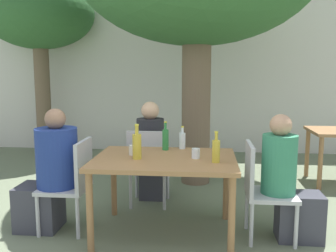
{
  "coord_description": "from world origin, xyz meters",
  "views": [
    {
      "loc": [
        0.36,
        -3.35,
        1.53
      ],
      "look_at": [
        0.0,
        0.3,
        0.99
      ],
      "focal_mm": 40.0,
      "sensor_mm": 36.0,
      "label": 1
    }
  ],
  "objects_px": {
    "patio_chair_0": "(73,180)",
    "person_seated_0": "(50,175)",
    "drinking_glass_0": "(133,150)",
    "patio_chair_1": "(261,186)",
    "person_seated_1": "(288,185)",
    "dining_table_front": "(165,166)",
    "drinking_glass_1": "(196,153)",
    "green_bottle_2": "(165,139)",
    "water_bottle_0": "(182,140)",
    "person_seated_2": "(152,156)",
    "tree_far": "(39,16)",
    "oil_cruet_3": "(216,150)",
    "patio_chair_2": "(149,164)",
    "oil_cruet_1": "(137,145)"
  },
  "relations": [
    {
      "from": "dining_table_front",
      "to": "drinking_glass_1",
      "type": "distance_m",
      "value": 0.31
    },
    {
      "from": "drinking_glass_0",
      "to": "patio_chair_1",
      "type": "bearing_deg",
      "value": -3.68
    },
    {
      "from": "person_seated_2",
      "to": "green_bottle_2",
      "type": "bearing_deg",
      "value": 110.74
    },
    {
      "from": "patio_chair_2",
      "to": "person_seated_1",
      "type": "distance_m",
      "value": 1.55
    },
    {
      "from": "patio_chair_0",
      "to": "patio_chair_2",
      "type": "distance_m",
      "value": 0.94
    },
    {
      "from": "oil_cruet_3",
      "to": "drinking_glass_1",
      "type": "relative_size",
      "value": 2.98
    },
    {
      "from": "water_bottle_0",
      "to": "drinking_glass_1",
      "type": "relative_size",
      "value": 2.53
    },
    {
      "from": "patio_chair_2",
      "to": "person_seated_1",
      "type": "height_order",
      "value": "person_seated_1"
    },
    {
      "from": "person_seated_2",
      "to": "drinking_glass_0",
      "type": "distance_m",
      "value": 0.91
    },
    {
      "from": "dining_table_front",
      "to": "patio_chair_1",
      "type": "height_order",
      "value": "patio_chair_1"
    },
    {
      "from": "person_seated_0",
      "to": "water_bottle_0",
      "type": "distance_m",
      "value": 1.35
    },
    {
      "from": "patio_chair_1",
      "to": "water_bottle_0",
      "type": "height_order",
      "value": "water_bottle_0"
    },
    {
      "from": "green_bottle_2",
      "to": "oil_cruet_3",
      "type": "bearing_deg",
      "value": -43.87
    },
    {
      "from": "patio_chair_0",
      "to": "person_seated_0",
      "type": "bearing_deg",
      "value": -90.0
    },
    {
      "from": "patio_chair_0",
      "to": "drinking_glass_1",
      "type": "relative_size",
      "value": 9.59
    },
    {
      "from": "patio_chair_1",
      "to": "person_seated_1",
      "type": "distance_m",
      "value": 0.24
    },
    {
      "from": "patio_chair_1",
      "to": "tree_far",
      "type": "bearing_deg",
      "value": 47.13
    },
    {
      "from": "patio_chair_0",
      "to": "green_bottle_2",
      "type": "bearing_deg",
      "value": 111.37
    },
    {
      "from": "dining_table_front",
      "to": "oil_cruet_3",
      "type": "relative_size",
      "value": 4.74
    },
    {
      "from": "person_seated_1",
      "to": "green_bottle_2",
      "type": "xyz_separation_m",
      "value": [
        -1.15,
        0.33,
        0.34
      ]
    },
    {
      "from": "patio_chair_0",
      "to": "person_seated_0",
      "type": "height_order",
      "value": "person_seated_0"
    },
    {
      "from": "water_bottle_0",
      "to": "drinking_glass_0",
      "type": "height_order",
      "value": "water_bottle_0"
    },
    {
      "from": "patio_chair_0",
      "to": "person_seated_2",
      "type": "bearing_deg",
      "value": 146.62
    },
    {
      "from": "patio_chair_1",
      "to": "patio_chair_2",
      "type": "xyz_separation_m",
      "value": [
        -1.14,
        0.71,
        0.0
      ]
    },
    {
      "from": "oil_cruet_3",
      "to": "drinking_glass_0",
      "type": "distance_m",
      "value": 0.81
    },
    {
      "from": "patio_chair_2",
      "to": "oil_cruet_3",
      "type": "bearing_deg",
      "value": 130.44
    },
    {
      "from": "dining_table_front",
      "to": "person_seated_0",
      "type": "height_order",
      "value": "person_seated_0"
    },
    {
      "from": "patio_chair_0",
      "to": "tree_far",
      "type": "bearing_deg",
      "value": -152.14
    },
    {
      "from": "drinking_glass_1",
      "to": "patio_chair_2",
      "type": "bearing_deg",
      "value": 127.52
    },
    {
      "from": "drinking_glass_0",
      "to": "patio_chair_0",
      "type": "bearing_deg",
      "value": -172.34
    },
    {
      "from": "person_seated_0",
      "to": "green_bottle_2",
      "type": "relative_size",
      "value": 4.07
    },
    {
      "from": "drinking_glass_1",
      "to": "dining_table_front",
      "type": "bearing_deg",
      "value": 179.84
    },
    {
      "from": "tree_far",
      "to": "oil_cruet_3",
      "type": "xyz_separation_m",
      "value": [
        3.05,
        -3.36,
        -1.65
      ]
    },
    {
      "from": "patio_chair_1",
      "to": "oil_cruet_3",
      "type": "distance_m",
      "value": 0.56
    },
    {
      "from": "patio_chair_1",
      "to": "person_seated_0",
      "type": "height_order",
      "value": "person_seated_0"
    },
    {
      "from": "patio_chair_1",
      "to": "green_bottle_2",
      "type": "distance_m",
      "value": 1.03
    },
    {
      "from": "oil_cruet_1",
      "to": "drinking_glass_0",
      "type": "bearing_deg",
      "value": 113.7
    },
    {
      "from": "person_seated_0",
      "to": "drinking_glass_1",
      "type": "distance_m",
      "value": 1.42
    },
    {
      "from": "tree_far",
      "to": "patio_chair_0",
      "type": "xyz_separation_m",
      "value": [
        1.7,
        -3.22,
        -2.0
      ]
    },
    {
      "from": "patio_chair_1",
      "to": "water_bottle_0",
      "type": "bearing_deg",
      "value": 61.09
    },
    {
      "from": "patio_chair_1",
      "to": "drinking_glass_1",
      "type": "distance_m",
      "value": 0.66
    },
    {
      "from": "person_seated_1",
      "to": "drinking_glass_1",
      "type": "relative_size",
      "value": 12.53
    },
    {
      "from": "water_bottle_0",
      "to": "oil_cruet_1",
      "type": "xyz_separation_m",
      "value": [
        -0.38,
        -0.49,
        0.03
      ]
    },
    {
      "from": "patio_chair_1",
      "to": "oil_cruet_1",
      "type": "distance_m",
      "value": 1.19
    },
    {
      "from": "water_bottle_0",
      "to": "drinking_glass_0",
      "type": "xyz_separation_m",
      "value": [
        -0.45,
        -0.34,
        -0.04
      ]
    },
    {
      "from": "green_bottle_2",
      "to": "drinking_glass_1",
      "type": "bearing_deg",
      "value": -46.81
    },
    {
      "from": "patio_chair_1",
      "to": "oil_cruet_1",
      "type": "relative_size",
      "value": 2.78
    },
    {
      "from": "patio_chair_2",
      "to": "water_bottle_0",
      "type": "xyz_separation_m",
      "value": [
        0.4,
        -0.3,
        0.33
      ]
    },
    {
      "from": "oil_cruet_1",
      "to": "patio_chair_0",
      "type": "bearing_deg",
      "value": 173.19
    },
    {
      "from": "person_seated_2",
      "to": "drinking_glass_1",
      "type": "distance_m",
      "value": 1.12
    }
  ]
}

